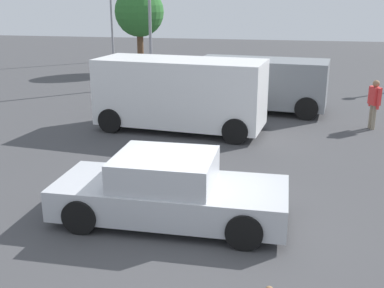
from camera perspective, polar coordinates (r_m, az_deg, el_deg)
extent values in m
plane|color=#424244|center=(9.05, -1.34, -9.36)|extent=(80.00, 80.00, 0.00)
cube|color=#B7BABF|center=(8.95, -2.59, -6.49)|extent=(4.34, 1.76, 0.58)
cube|color=#B7BABF|center=(8.76, -3.28, -3.05)|extent=(1.83, 1.60, 0.55)
cube|color=slate|center=(8.60, 2.28, -3.44)|extent=(0.07, 1.47, 0.46)
cube|color=slate|center=(9.01, -8.58, -2.66)|extent=(0.07, 1.47, 0.46)
cylinder|color=black|center=(9.54, 7.19, -5.92)|extent=(0.64, 0.22, 0.64)
cylinder|color=black|center=(8.08, 6.32, -10.41)|extent=(0.64, 0.22, 0.64)
cylinder|color=black|center=(10.13, -9.57, -4.61)|extent=(0.64, 0.22, 0.64)
cylinder|color=black|center=(8.76, -13.30, -8.47)|extent=(0.64, 0.22, 0.64)
cube|color=white|center=(14.83, -1.40, 6.30)|extent=(5.34, 2.50, 2.02)
cube|color=slate|center=(15.75, -10.29, 8.32)|extent=(0.23, 1.67, 0.81)
cylinder|color=black|center=(14.94, -9.77, 2.80)|extent=(0.78, 0.33, 0.76)
cylinder|color=black|center=(16.58, -6.84, 4.36)|extent=(0.78, 0.33, 0.76)
cylinder|color=black|center=(13.62, 5.24, 1.56)|extent=(0.78, 0.33, 0.76)
cylinder|color=black|center=(15.40, 6.77, 3.36)|extent=(0.78, 0.33, 0.76)
cube|color=gray|center=(17.71, 8.38, 7.40)|extent=(4.86, 2.48, 1.65)
cube|color=slate|center=(17.43, 15.96, 7.98)|extent=(0.23, 1.69, 0.66)
cylinder|color=black|center=(18.56, 14.09, 5.42)|extent=(0.82, 0.33, 0.80)
cylinder|color=black|center=(16.72, 13.61, 4.18)|extent=(0.82, 0.33, 0.80)
cylinder|color=black|center=(19.08, 3.60, 6.23)|extent=(0.82, 0.33, 0.80)
cylinder|color=black|center=(17.29, 2.05, 5.08)|extent=(0.82, 0.33, 0.80)
cylinder|color=gray|center=(16.26, 20.76, 3.16)|extent=(0.13, 0.13, 0.79)
cylinder|color=gray|center=(16.12, 21.03, 3.01)|extent=(0.13, 0.13, 0.79)
cube|color=red|center=(16.05, 21.15, 5.43)|extent=(0.36, 0.46, 0.56)
cylinder|color=red|center=(16.27, 20.74, 5.44)|extent=(0.09, 0.09, 0.66)
cylinder|color=red|center=(15.86, 21.54, 5.07)|extent=(0.09, 0.09, 0.66)
sphere|color=#936B4C|center=(15.98, 21.30, 6.79)|extent=(0.22, 0.22, 0.22)
cylinder|color=gray|center=(22.47, -5.13, 16.05)|extent=(0.14, 0.14, 7.18)
cylinder|color=gray|center=(31.87, -9.69, 15.28)|extent=(0.14, 0.14, 6.11)
cylinder|color=brown|center=(27.09, -6.22, 11.02)|extent=(0.35, 0.35, 2.27)
sphere|color=#2D6B2D|center=(26.94, -6.37, 15.54)|extent=(2.68, 2.68, 2.68)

